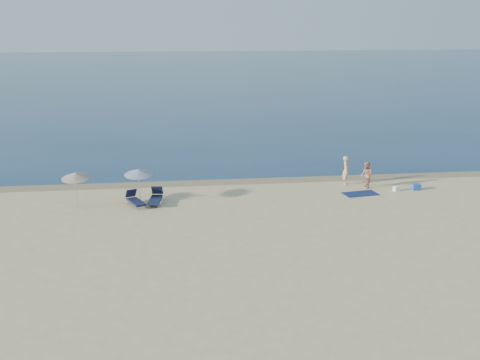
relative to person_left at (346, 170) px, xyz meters
name	(u,v)px	position (x,y,z in m)	size (l,w,h in m)	color
ground	(392,334)	(-3.85, -17.91, -0.89)	(160.00, 160.00, 0.00)	#D3BE8C
sea	(201,72)	(-3.85, 82.09, -0.88)	(240.00, 160.00, 0.01)	#0D284F
wet_sand_strip	(279,180)	(-3.85, 1.49, -0.88)	(240.00, 1.60, 0.00)	#847254
person_left	(346,170)	(0.00, 0.00, 0.00)	(0.65, 0.42, 1.77)	#DEA67D
person_right	(366,175)	(0.98, -0.94, -0.09)	(0.78, 0.61, 1.60)	#B1745D
beach_towel	(360,194)	(0.23, -2.20, -0.87)	(1.96, 1.09, 0.03)	#0F1B4B
white_bag	(396,189)	(2.55, -1.81, -0.75)	(0.31, 0.27, 0.27)	white
blue_cooler	(416,187)	(3.81, -1.74, -0.71)	(0.50, 0.35, 0.35)	#1F4CAB
umbrella_near	(139,172)	(-12.41, -2.45, 0.90)	(1.93, 1.95, 2.08)	silver
umbrella_far	(76,176)	(-15.71, -2.80, 0.89)	(1.87, 1.89, 2.08)	silver
lounger_left	(135,200)	(-12.65, -2.80, -0.60)	(1.22, 1.85, 0.78)	#151A3B
lounger_right	(156,198)	(-11.56, -2.55, -0.58)	(0.85, 1.94, 0.83)	#151B39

